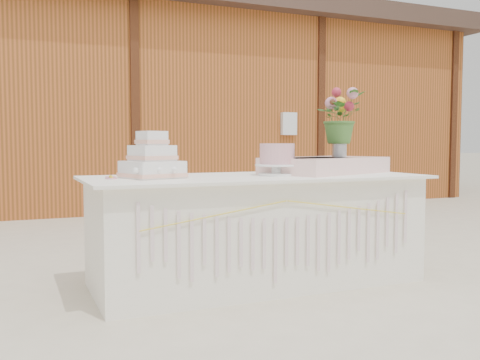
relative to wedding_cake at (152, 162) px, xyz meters
The scene contains 9 objects.
ground 1.15m from the wedding_cake, ahead, with size 80.00×80.00×0.00m, color beige.
barn 6.06m from the wedding_cake, 82.97° to the left, with size 12.60×4.60×3.30m.
cake_table 0.89m from the wedding_cake, ahead, with size 2.40×1.00×0.77m.
wedding_cake is the anchor object (origin of this frame).
pink_cake_stand 0.90m from the wedding_cake, ahead, with size 0.32×0.32×0.23m.
satin_runner 1.37m from the wedding_cake, ahead, with size 0.96×0.56×0.12m, color #FFD0CD.
flower_vase 1.49m from the wedding_cake, ahead, with size 0.11×0.11×0.15m, color silver.
bouquet 1.54m from the wedding_cake, ahead, with size 0.37×0.32×0.41m, color #3E6E2C.
loose_flowers 0.23m from the wedding_cake, 167.65° to the left, with size 0.14×0.33×0.02m, color pink, non-canonical shape.
Camera 1 is at (-1.60, -3.43, 1.00)m, focal length 40.00 mm.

